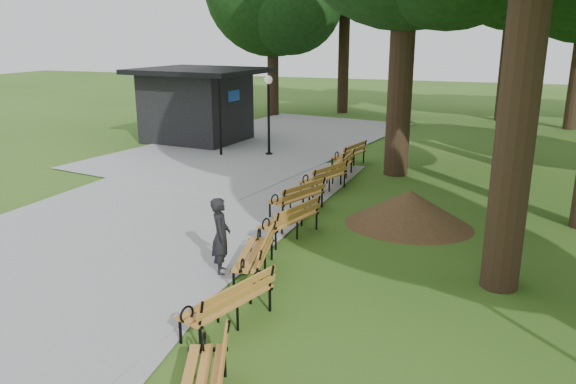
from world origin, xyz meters
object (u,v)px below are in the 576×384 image
(bench_5, at_px, (297,197))
(bench_7, at_px, (340,166))
(dirt_mound, at_px, (409,208))
(kiosk, at_px, (196,105))
(bench_3, at_px, (254,254))
(bench_6, at_px, (323,177))
(bench_2, at_px, (227,302))
(lamp_post, at_px, (269,98))
(bench_8, at_px, (348,154))
(person, at_px, (221,236))
(bench_4, at_px, (289,219))

(bench_5, height_order, bench_7, same)
(dirt_mound, bearing_deg, bench_7, 125.62)
(kiosk, bearing_deg, dirt_mound, -32.00)
(bench_3, height_order, bench_6, same)
(dirt_mound, bearing_deg, bench_3, -121.05)
(bench_2, bearing_deg, lamp_post, -143.66)
(bench_8, bearing_deg, bench_7, 17.70)
(person, xyz_separation_m, dirt_mound, (3.07, 4.18, -0.33))
(kiosk, distance_m, bench_7, 8.88)
(bench_7, height_order, bench_8, same)
(kiosk, height_order, bench_5, kiosk)
(person, xyz_separation_m, bench_7, (0.28, 8.07, -0.35))
(lamp_post, distance_m, bench_4, 9.33)
(bench_8, bearing_deg, bench_3, 15.52)
(bench_3, bearing_deg, bench_8, 170.79)
(bench_7, bearing_deg, kiosk, -121.89)
(kiosk, relative_size, dirt_mound, 1.91)
(bench_5, height_order, bench_6, same)
(bench_7, xyz_separation_m, bench_8, (-0.17, 1.85, 0.00))
(bench_7, bearing_deg, bench_4, 0.82)
(person, height_order, bench_4, person)
(person, height_order, bench_3, person)
(bench_4, relative_size, bench_5, 1.00)
(bench_3, bearing_deg, bench_6, 171.64)
(kiosk, bearing_deg, bench_6, -32.10)
(bench_3, relative_size, bench_8, 1.00)
(kiosk, bearing_deg, bench_4, -45.35)
(lamp_post, xyz_separation_m, bench_7, (3.54, -2.64, -1.78))
(person, height_order, bench_2, person)
(kiosk, distance_m, dirt_mound, 13.36)
(bench_2, bearing_deg, bench_4, -156.40)
(kiosk, relative_size, bench_3, 2.67)
(person, height_order, lamp_post, lamp_post)
(bench_4, bearing_deg, kiosk, -125.57)
(bench_7, bearing_deg, bench_3, 0.47)
(bench_2, relative_size, bench_4, 1.00)
(bench_6, bearing_deg, bench_3, 23.09)
(person, relative_size, bench_7, 0.83)
(bench_2, bearing_deg, bench_3, -151.49)
(bench_3, distance_m, bench_5, 4.10)
(person, bearing_deg, kiosk, 5.87)
(kiosk, distance_m, lamp_post, 4.49)
(lamp_post, distance_m, bench_3, 11.41)
(bench_2, height_order, bench_4, same)
(bench_6, bearing_deg, kiosk, -109.32)
(dirt_mound, distance_m, bench_3, 4.72)
(person, height_order, bench_5, person)
(bench_8, bearing_deg, bench_4, 15.94)
(bench_2, relative_size, bench_3, 1.00)
(bench_5, distance_m, bench_6, 2.23)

